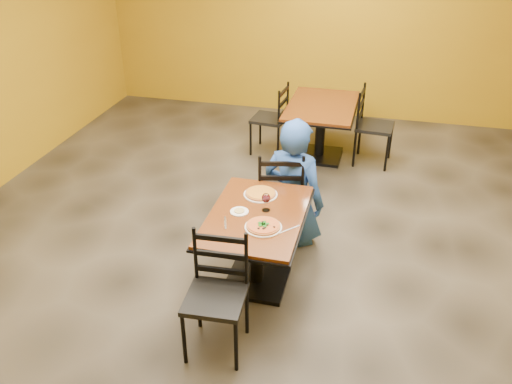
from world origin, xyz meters
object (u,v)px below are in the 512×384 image
(pizza_far, at_px, (261,193))
(side_plate, at_px, (239,212))
(table_second, at_px, (321,118))
(chair_main_near, at_px, (215,299))
(pizza_main, at_px, (263,226))
(chair_second_left, at_px, (269,119))
(chair_second_right, at_px, (375,127))
(diner, at_px, (294,181))
(plate_main, at_px, (263,227))
(table_main, at_px, (257,233))
(wine_glass, at_px, (266,201))
(plate_far, at_px, (261,194))
(chair_main_far, at_px, (280,193))

(pizza_far, relative_size, side_plate, 1.75)
(table_second, xyz_separation_m, chair_main_near, (-0.28, -3.68, -0.07))
(chair_main_near, bearing_deg, pizza_main, 68.52)
(table_second, distance_m, chair_second_left, 0.71)
(chair_second_left, height_order, chair_second_right, chair_second_right)
(diner, bearing_deg, plate_main, 99.74)
(side_plate, bearing_deg, table_main, 2.27)
(table_main, relative_size, pizza_far, 4.39)
(plate_main, height_order, pizza_main, pizza_main)
(chair_main_near, height_order, plate_main, chair_main_near)
(pizza_main, height_order, wine_glass, wine_glass)
(plate_far, bearing_deg, chair_second_left, 101.02)
(chair_main_far, distance_m, wine_glass, 0.84)
(table_main, bearing_deg, plate_far, 97.79)
(plate_main, xyz_separation_m, plate_far, (-0.15, 0.52, 0.00))
(side_plate, bearing_deg, diner, 68.12)
(table_main, bearing_deg, chair_main_near, -97.33)
(pizza_main, distance_m, plate_far, 0.54)
(chair_second_right, xyz_separation_m, plate_far, (-0.92, -2.50, 0.25))
(pizza_main, bearing_deg, wine_glass, 98.59)
(chair_main_far, bearing_deg, pizza_main, 80.79)
(plate_far, bearing_deg, pizza_main, -74.04)
(table_main, relative_size, pizza_main, 4.33)
(plate_far, bearing_deg, table_main, -82.21)
(diner, bearing_deg, side_plate, 82.02)
(side_plate, height_order, wine_glass, wine_glass)
(side_plate, bearing_deg, chair_second_right, 70.11)
(chair_second_left, distance_m, side_plate, 2.88)
(table_second, bearing_deg, table_main, -93.45)
(chair_second_right, distance_m, plate_far, 2.68)
(diner, distance_m, pizza_main, 1.02)
(pizza_far, bearing_deg, pizza_main, -74.04)
(chair_second_left, relative_size, chair_second_right, 0.95)
(table_second, distance_m, chair_second_right, 0.71)
(chair_main_far, distance_m, pizza_main, 1.08)
(chair_second_left, bearing_deg, side_plate, 13.45)
(pizza_far, bearing_deg, table_main, -82.21)
(diner, height_order, pizza_far, diner)
(wine_glass, bearing_deg, table_main, -129.25)
(chair_second_left, xyz_separation_m, pizza_far, (0.49, -2.50, 0.29))
(table_main, distance_m, chair_main_far, 0.85)
(pizza_main, height_order, pizza_far, same)
(chair_main_far, distance_m, chair_second_right, 2.16)
(diner, height_order, pizza_main, diner)
(chair_second_left, distance_m, wine_glass, 2.84)
(table_main, height_order, chair_main_near, chair_main_near)
(chair_main_near, distance_m, chair_second_right, 3.81)
(pizza_main, xyz_separation_m, plate_far, (-0.15, 0.52, -0.02))
(chair_main_far, xyz_separation_m, wine_glass, (0.03, -0.77, 0.34))
(pizza_main, distance_m, pizza_far, 0.54)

